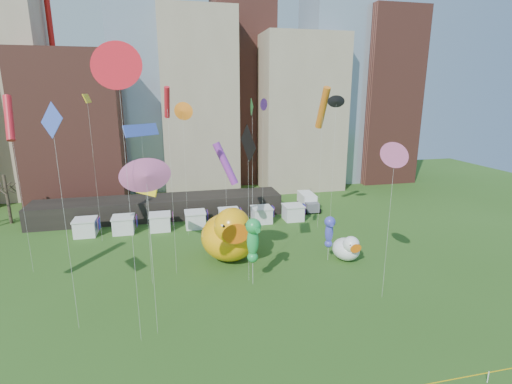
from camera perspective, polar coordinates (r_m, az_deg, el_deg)
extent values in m
cube|color=gray|center=(84.65, -33.10, 13.51)|extent=(14.00, 12.00, 42.00)
cube|color=brown|center=(75.88, -25.16, 8.53)|extent=(16.00, 14.00, 26.00)
cube|color=#8C9EB2|center=(82.50, -16.47, 19.79)|extent=(12.00, 12.00, 55.00)
cube|color=gray|center=(78.29, -8.56, 12.80)|extent=(14.00, 14.00, 34.00)
cube|color=brown|center=(86.85, -2.16, 24.37)|extent=(12.00, 12.00, 68.00)
cube|color=gray|center=(80.56, 6.23, 11.50)|extent=(16.00, 14.00, 30.00)
cube|color=#8C9EB2|center=(88.01, 11.96, 17.40)|extent=(14.00, 12.00, 48.00)
cube|color=brown|center=(90.75, 18.20, 13.11)|extent=(12.00, 12.00, 36.00)
cube|color=black|center=(62.55, -13.98, -2.22)|extent=(38.00, 6.00, 3.20)
cube|color=white|center=(58.13, -23.93, -4.88)|extent=(2.80, 2.80, 2.20)
cube|color=red|center=(57.64, -22.23, -4.34)|extent=(0.08, 1.40, 1.60)
cube|color=white|center=(57.34, -19.02, -4.66)|extent=(2.80, 2.80, 2.20)
cube|color=red|center=(57.00, -17.26, -4.10)|extent=(0.08, 1.40, 1.60)
cube|color=white|center=(56.98, -14.01, -4.41)|extent=(2.80, 2.80, 2.20)
cube|color=red|center=(56.80, -12.22, -3.83)|extent=(0.08, 1.40, 1.60)
cube|color=white|center=(57.06, -8.98, -4.12)|extent=(2.80, 2.80, 2.20)
cube|color=red|center=(57.03, -7.19, -3.53)|extent=(0.08, 1.40, 1.60)
cube|color=white|center=(57.57, -4.00, -3.80)|extent=(2.80, 2.80, 2.20)
cube|color=red|center=(57.70, -2.24, -3.20)|extent=(0.08, 1.40, 1.60)
cube|color=white|center=(58.51, 0.85, -3.46)|extent=(2.80, 2.80, 2.20)
cube|color=red|center=(58.79, 2.55, -2.87)|extent=(0.08, 1.40, 1.60)
cube|color=white|center=(59.85, 5.51, -3.11)|extent=(2.80, 2.80, 2.20)
cube|color=red|center=(60.28, 7.14, -2.53)|extent=(0.08, 1.40, 1.60)
cylinder|color=#382B21|center=(68.12, -32.89, -0.93)|extent=(0.44, 0.44, 7.50)
cylinder|color=white|center=(33.03, 31.15, -22.40)|extent=(0.06, 0.06, 0.90)
ellipsoid|color=#FFAB0D|center=(45.77, -4.04, -6.60)|extent=(6.62, 7.74, 5.40)
ellipsoid|color=#FFAB0D|center=(48.58, -4.63, -5.52)|extent=(1.81, 1.41, 2.19)
sphere|color=#FFAB0D|center=(42.78, -3.54, -5.03)|extent=(4.10, 4.10, 4.06)
cone|color=orange|center=(41.23, -3.11, -5.99)|extent=(2.25, 1.85, 2.23)
sphere|color=white|center=(41.39, -4.81, -4.94)|extent=(0.73, 0.73, 0.73)
sphere|color=white|center=(41.76, -1.77, -4.72)|extent=(0.73, 0.73, 0.73)
sphere|color=black|center=(41.07, -4.73, -5.10)|extent=(0.37, 0.37, 0.37)
sphere|color=black|center=(41.44, -1.67, -4.87)|extent=(0.37, 0.37, 0.37)
ellipsoid|color=white|center=(47.05, 13.17, -8.23)|extent=(3.23, 3.75, 2.56)
ellipsoid|color=white|center=(48.22, 12.38, -7.70)|extent=(0.87, 0.69, 1.04)
sphere|color=white|center=(45.74, 13.92, -7.56)|extent=(1.99, 1.99, 1.92)
cone|color=orange|center=(45.11, 14.42, -8.00)|extent=(1.09, 0.90, 1.06)
sphere|color=white|center=(44.97, 13.67, -7.58)|extent=(0.35, 0.35, 0.35)
sphere|color=white|center=(45.47, 14.85, -7.41)|extent=(0.35, 0.35, 0.35)
sphere|color=black|center=(44.84, 13.77, -7.66)|extent=(0.17, 0.17, 0.17)
sphere|color=black|center=(45.34, 14.96, -7.48)|extent=(0.17, 0.17, 0.17)
cylinder|color=silver|center=(39.78, -0.47, -10.47)|extent=(0.03, 0.03, 4.74)
ellipsoid|color=green|center=(38.84, -0.48, -7.29)|extent=(1.34, 1.16, 3.06)
sphere|color=green|center=(38.12, -0.44, -5.09)|extent=(1.78, 1.78, 1.56)
cone|color=green|center=(37.50, -0.20, -5.55)|extent=(0.69, 1.05, 0.55)
sphere|color=green|center=(39.57, -0.49, -9.63)|extent=(1.09, 1.09, 1.09)
cylinder|color=silver|center=(46.19, 10.67, -7.91)|extent=(0.03, 0.03, 3.48)
ellipsoid|color=#4042C0|center=(45.56, 10.77, -5.89)|extent=(1.11, 0.97, 2.49)
sphere|color=#4042C0|center=(44.98, 10.93, -4.36)|extent=(1.49, 1.49, 1.27)
cone|color=#4042C0|center=(44.51, 11.22, -4.67)|extent=(0.59, 0.86, 0.44)
sphere|color=#4042C0|center=(46.11, 10.67, -7.53)|extent=(0.89, 0.89, 0.89)
cube|color=white|center=(66.15, 7.54, -1.15)|extent=(2.49, 4.73, 2.30)
cube|color=#595960|center=(63.59, 8.29, -2.25)|extent=(2.21, 1.78, 1.47)
cylinder|color=black|center=(64.59, 6.96, -2.45)|extent=(0.28, 0.84, 0.83)
cylinder|color=black|center=(65.27, 8.90, -2.34)|extent=(0.28, 0.84, 0.83)
cylinder|color=black|center=(67.47, 6.22, -1.69)|extent=(0.28, 0.84, 0.83)
cylinder|color=black|center=(68.11, 8.08, -1.59)|extent=(0.28, 0.84, 0.83)
cylinder|color=silver|center=(40.80, -12.32, -0.08)|extent=(0.02, 0.02, 18.24)
cylinder|color=red|center=(39.54, -13.05, 12.81)|extent=(0.70, 1.87, 3.11)
cylinder|color=silver|center=(31.54, -15.12, -9.49)|extent=(0.02, 0.02, 13.24)
cone|color=pink|center=(29.53, -15.96, 2.34)|extent=(2.57, 1.07, 2.59)
cylinder|color=silver|center=(53.55, 11.32, 3.32)|extent=(0.02, 0.02, 18.04)
cone|color=black|center=(52.59, 11.82, 13.00)|extent=(1.57, 0.36, 1.56)
cylinder|color=silver|center=(39.18, -0.52, -0.65)|extent=(0.02, 0.02, 17.85)
cone|color=green|center=(37.83, -0.55, 12.51)|extent=(0.66, 1.68, 1.69)
cylinder|color=silver|center=(53.05, -22.74, 2.60)|extent=(0.02, 0.02, 18.47)
cube|color=yellow|center=(52.11, -23.75, 12.57)|extent=(0.56, 3.58, 1.09)
cylinder|color=silver|center=(39.39, -15.83, -2.70)|extent=(0.02, 0.02, 15.77)
cube|color=blue|center=(37.88, -16.65, 8.77)|extent=(3.15, 2.68, 1.11)
cylinder|color=silver|center=(55.03, 9.47, 3.23)|extent=(0.02, 0.02, 17.15)
cylinder|color=orange|center=(54.03, 9.86, 12.18)|extent=(0.99, 3.37, 5.73)
cylinder|color=silver|center=(54.32, 1.02, 3.53)|extent=(0.02, 0.02, 17.60)
cone|color=purple|center=(53.34, 1.07, 12.84)|extent=(1.15, 1.42, 1.63)
cylinder|color=silver|center=(29.61, -18.11, -3.37)|extent=(0.02, 0.02, 20.91)
cone|color=red|center=(28.34, -19.84, 17.19)|extent=(2.65, 2.26, 3.10)
cylinder|color=silver|center=(38.77, -1.12, -3.45)|extent=(0.02, 0.02, 14.43)
cube|color=black|center=(37.17, -1.17, 7.19)|extent=(0.74, 3.59, 3.66)
cylinder|color=silver|center=(46.60, -15.52, -4.77)|extent=(0.02, 0.02, 8.40)
cube|color=yellow|center=(45.42, -15.87, 0.24)|extent=(2.53, 2.87, 1.03)
cylinder|color=silver|center=(33.80, -26.28, -5.27)|extent=(0.02, 0.02, 17.22)
cube|color=blue|center=(32.16, -28.01, 9.35)|extent=(1.98, 1.85, 2.68)
cylinder|color=silver|center=(52.10, -10.40, 2.39)|extent=(0.02, 0.02, 16.86)
cone|color=orange|center=(51.02, -10.84, 11.68)|extent=(1.71, 1.92, 2.29)
cylinder|color=silver|center=(48.93, -4.42, -1.94)|extent=(0.02, 0.02, 10.67)
cylinder|color=purple|center=(47.69, -4.55, 4.22)|extent=(3.30, 2.08, 5.43)
cylinder|color=silver|center=(47.23, -31.37, -0.88)|extent=(0.02, 0.02, 16.72)
cylinder|color=red|center=(46.03, -32.75, 9.20)|extent=(1.34, 2.79, 4.58)
cylinder|color=silver|center=(37.64, 18.98, -5.28)|extent=(0.02, 0.02, 13.88)
cone|color=pink|center=(35.98, 19.89, 5.19)|extent=(0.76, 2.26, 2.25)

